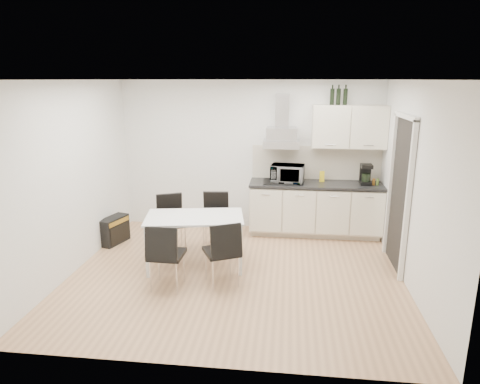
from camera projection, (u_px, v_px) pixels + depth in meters
The scene contains 15 objects.
ground at pixel (236, 274), 5.91m from camera, with size 4.50×4.50×0.00m, color tan.
wall_back at pixel (250, 156), 7.50m from camera, with size 4.50×0.10×2.60m, color white.
wall_front at pixel (206, 237), 3.66m from camera, with size 4.50×0.10×2.60m, color white.
wall_left at pixel (72, 178), 5.83m from camera, with size 0.10×4.00×2.60m, color white.
wall_right at pixel (414, 187), 5.33m from camera, with size 0.10×4.00×2.60m, color white.
ceiling at pixel (235, 80), 5.25m from camera, with size 4.50×4.50×0.00m, color white.
doorway at pixel (398, 195), 5.93m from camera, with size 0.08×1.04×2.10m, color white.
kitchenette at pixel (318, 187), 7.23m from camera, with size 2.22×0.64×2.52m.
dining_table at pixel (195, 222), 6.00m from camera, with size 1.46×0.99×0.75m.
chair_far_left at pixel (172, 224), 6.61m from camera, with size 0.44×0.50×0.88m, color black, non-canonical shape.
chair_far_right at pixel (215, 221), 6.72m from camera, with size 0.44×0.50×0.88m, color black, non-canonical shape.
chair_near_left at pixel (167, 255), 5.43m from camera, with size 0.44×0.50×0.88m, color black, non-canonical shape.
chair_near_right at pixel (222, 252), 5.52m from camera, with size 0.44×0.50×0.88m, color black, non-canonical shape.
guitar_amp at pixel (114, 230), 6.98m from camera, with size 0.37×0.57×0.44m.
floor_speaker at pixel (225, 219), 7.75m from camera, with size 0.18×0.16×0.30m, color black.
Camera 1 is at (0.69, -5.38, 2.61)m, focal length 32.00 mm.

